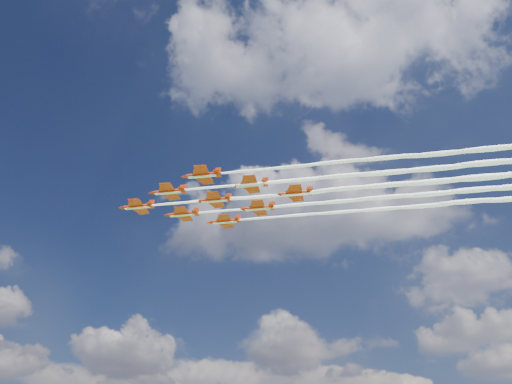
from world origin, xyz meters
TOP-DOWN VIEW (x-y plane):
  - jet_lead at (28.47, 6.01)m, footprint 106.77×16.73m
  - jet_row2_port at (40.21, 0.84)m, footprint 106.77×16.73m
  - jet_row2_starb at (38.77, 13.66)m, footprint 106.77×16.73m
  - jet_row3_port at (51.96, -4.33)m, footprint 106.77×16.73m
  - jet_row3_centre at (50.51, 8.49)m, footprint 106.77×16.73m
  - jet_row3_starb at (49.07, 21.31)m, footprint 106.77×16.73m
  - jet_row4_port at (62.26, 3.32)m, footprint 106.77×16.73m
  - jet_row4_starb at (60.82, 16.14)m, footprint 106.77×16.73m
  - jet_tail at (72.56, 10.97)m, footprint 106.77×16.73m

SIDE VIEW (x-z plane):
  - jet_lead at x=28.47m, z-range 73.58..76.19m
  - jet_row2_port at x=40.21m, z-range 73.58..76.19m
  - jet_row2_starb at x=38.77m, z-range 73.58..76.19m
  - jet_row3_port at x=51.96m, z-range 73.58..76.19m
  - jet_row3_centre at x=50.51m, z-range 73.58..76.19m
  - jet_row3_starb at x=49.07m, z-range 73.58..76.19m
  - jet_row4_port at x=62.26m, z-range 73.58..76.19m
  - jet_row4_starb at x=60.82m, z-range 73.58..76.19m
  - jet_tail at x=72.56m, z-range 73.58..76.19m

